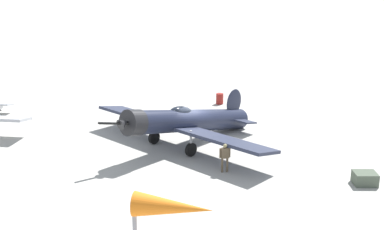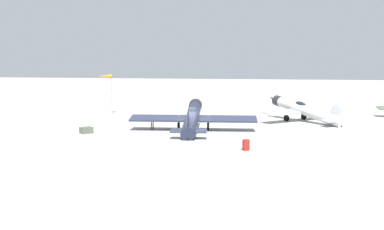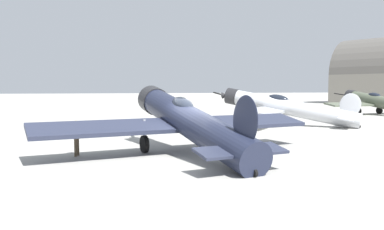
{
  "view_description": "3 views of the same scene",
  "coord_description": "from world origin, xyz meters",
  "px_view_note": "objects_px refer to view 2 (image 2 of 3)",
  "views": [
    {
      "loc": [
        24.19,
        -17.11,
        10.21
      ],
      "look_at": [
        0.0,
        -0.0,
        1.8
      ],
      "focal_mm": 47.17,
      "sensor_mm": 36.0,
      "label": 1
    },
    {
      "loc": [
        -10.84,
        38.54,
        6.53
      ],
      "look_at": [
        0.0,
        -0.0,
        1.8
      ],
      "focal_mm": 37.05,
      "sensor_mm": 36.0,
      "label": 2
    },
    {
      "loc": [
        4.66,
        16.42,
        2.98
      ],
      "look_at": [
        0.0,
        -0.0,
        1.8
      ],
      "focal_mm": 36.75,
      "sensor_mm": 36.0,
      "label": 3
    }
  ],
  "objects_px": {
    "windsock_mast": "(106,78)",
    "fuel_drum": "(246,145)",
    "airplane_foreground": "(192,117)",
    "ground_crew_mechanic": "(152,120)",
    "airplane_mid_apron": "(304,110)",
    "equipment_crate": "(86,130)"
  },
  "relations": [
    {
      "from": "airplane_foreground",
      "to": "windsock_mast",
      "type": "bearing_deg",
      "value": 43.46
    },
    {
      "from": "ground_crew_mechanic",
      "to": "equipment_crate",
      "type": "relative_size",
      "value": 1.07
    },
    {
      "from": "equipment_crate",
      "to": "windsock_mast",
      "type": "distance_m",
      "value": 17.0
    },
    {
      "from": "fuel_drum",
      "to": "equipment_crate",
      "type": "bearing_deg",
      "value": -13.4
    },
    {
      "from": "fuel_drum",
      "to": "windsock_mast",
      "type": "bearing_deg",
      "value": -40.52
    },
    {
      "from": "airplane_mid_apron",
      "to": "ground_crew_mechanic",
      "type": "xyz_separation_m",
      "value": [
        15.83,
        10.26,
        -0.49
      ]
    },
    {
      "from": "airplane_foreground",
      "to": "windsock_mast",
      "type": "distance_m",
      "value": 19.8
    },
    {
      "from": "ground_crew_mechanic",
      "to": "windsock_mast",
      "type": "xyz_separation_m",
      "value": [
        11.06,
        -10.53,
        4.21
      ]
    },
    {
      "from": "ground_crew_mechanic",
      "to": "windsock_mast",
      "type": "relative_size",
      "value": 0.28
    },
    {
      "from": "airplane_foreground",
      "to": "windsock_mast",
      "type": "xyz_separation_m",
      "value": [
        15.83,
        -11.32,
        3.66
      ]
    },
    {
      "from": "equipment_crate",
      "to": "fuel_drum",
      "type": "bearing_deg",
      "value": 166.6
    },
    {
      "from": "airplane_foreground",
      "to": "fuel_drum",
      "type": "xyz_separation_m",
      "value": [
        -6.67,
        7.9,
        -1.07
      ]
    },
    {
      "from": "airplane_foreground",
      "to": "fuel_drum",
      "type": "distance_m",
      "value": 10.39
    },
    {
      "from": "airplane_foreground",
      "to": "airplane_mid_apron",
      "type": "relative_size",
      "value": 1.36
    },
    {
      "from": "equipment_crate",
      "to": "windsock_mast",
      "type": "relative_size",
      "value": 0.26
    },
    {
      "from": "ground_crew_mechanic",
      "to": "airplane_foreground",
      "type": "bearing_deg",
      "value": -168.73
    },
    {
      "from": "equipment_crate",
      "to": "windsock_mast",
      "type": "height_order",
      "value": "windsock_mast"
    },
    {
      "from": "airplane_mid_apron",
      "to": "windsock_mast",
      "type": "relative_size",
      "value": 1.74
    },
    {
      "from": "airplane_foreground",
      "to": "airplane_mid_apron",
      "type": "bearing_deg",
      "value": -55.99
    },
    {
      "from": "ground_crew_mechanic",
      "to": "fuel_drum",
      "type": "relative_size",
      "value": 1.83
    },
    {
      "from": "windsock_mast",
      "to": "fuel_drum",
      "type": "bearing_deg",
      "value": 139.48
    },
    {
      "from": "airplane_mid_apron",
      "to": "ground_crew_mechanic",
      "type": "bearing_deg",
      "value": 75.72
    }
  ]
}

